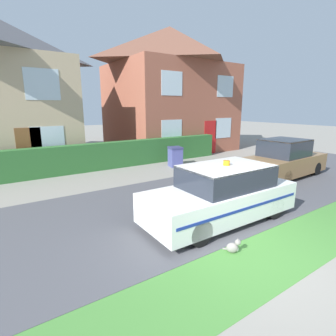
# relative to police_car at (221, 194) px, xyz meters

# --- Properties ---
(ground_plane) EXTENTS (80.00, 80.00, 0.00)m
(ground_plane) POSITION_rel_police_car_xyz_m (-0.74, -1.78, -0.72)
(ground_plane) COLOR gray
(road_strip) EXTENTS (28.00, 5.36, 0.01)m
(road_strip) POSITION_rel_police_car_xyz_m (-0.74, 1.58, -0.72)
(road_strip) COLOR #4C4C51
(road_strip) RESTS_ON ground
(lawn_verge) EXTENTS (28.00, 1.52, 0.01)m
(lawn_verge) POSITION_rel_police_car_xyz_m (-0.74, -1.86, -0.72)
(lawn_verge) COLOR #478438
(lawn_verge) RESTS_ON ground
(garden_hedge) EXTENTS (12.96, 0.52, 1.29)m
(garden_hedge) POSITION_rel_police_car_xyz_m (-0.05, 7.40, -0.08)
(garden_hedge) COLOR #2D662D
(garden_hedge) RESTS_ON ground
(police_car) EXTENTS (4.24, 1.74, 1.60)m
(police_car) POSITION_rel_police_car_xyz_m (0.00, 0.00, 0.00)
(police_car) COLOR black
(police_car) RESTS_ON road_strip
(cat) EXTENTS (0.30, 0.35, 0.32)m
(cat) POSITION_rel_police_car_xyz_m (-0.95, -1.32, -0.60)
(cat) COLOR gray
(cat) RESTS_ON ground
(neighbour_car_near) EXTENTS (4.01, 1.86, 1.62)m
(neighbour_car_near) POSITION_rel_police_car_xyz_m (5.57, 1.70, 0.03)
(neighbour_car_near) COLOR black
(neighbour_car_near) RESTS_ON road_strip
(house_right) EXTENTS (7.90, 6.78, 8.11)m
(house_right) POSITION_rel_police_car_xyz_m (5.84, 10.92, 3.42)
(house_right) COLOR #93513D
(house_right) RESTS_ON ground
(wheelie_bin) EXTENTS (0.76, 0.81, 1.00)m
(wheelie_bin) POSITION_rel_police_car_xyz_m (2.76, 5.92, -0.22)
(wheelie_bin) COLOR #474C8C
(wheelie_bin) RESTS_ON ground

